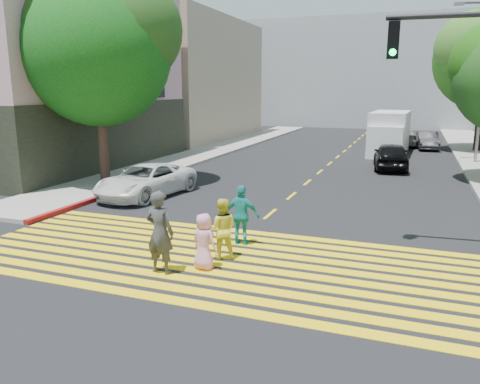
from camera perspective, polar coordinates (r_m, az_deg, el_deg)
The scene contains 18 objects.
ground at distance 10.92m, azimuth -5.58°, elevation -10.40°, with size 120.00×120.00×0.00m, color black.
sidewalk_left at distance 33.88m, azimuth -2.30°, elevation 5.37°, with size 3.00×40.00×0.15m, color gray.
curb_red at distance 19.29m, azimuth -16.33°, elevation -0.50°, with size 0.20×8.00×0.16m, color maroon.
crosswalk at distance 11.99m, azimuth -2.90°, elevation -8.19°, with size 13.40×5.30×0.01m.
lane_line at distance 32.12m, azimuth 12.24°, elevation 4.58°, with size 0.12×34.40×0.01m.
building_left_pink at distance 29.34m, azimuth -24.43°, elevation 12.02°, with size 12.10×14.10×11.00m.
building_left_tan at distance 42.31m, azimuth -8.80°, elevation 13.32°, with size 12.00×16.00×10.00m, color tan.
backdrop_block at distance 57.23m, azimuth 16.36°, elevation 13.70°, with size 30.00×8.00×12.00m, color gray.
tree_left at distance 21.69m, azimuth -16.77°, elevation 16.87°, with size 7.82×7.63×9.05m.
pedestrian_man at distance 10.99m, azimuth -9.74°, elevation -4.88°, with size 0.72×0.47×1.98m, color #393939.
pedestrian_woman at distance 11.85m, azimuth -2.23°, elevation -4.47°, with size 0.76×0.59×1.56m, color yellow.
pedestrian_child at distance 11.20m, azimuth -4.42°, elevation -6.04°, with size 0.67×0.44×1.37m, color pink.
pedestrian_extra at distance 12.85m, azimuth 0.23°, elevation -2.86°, with size 0.98×0.41×1.67m, color teal.
white_sedan at distance 19.12m, azimuth -11.37°, elevation 1.39°, with size 2.15×4.66×1.30m, color silver.
dark_car_near at distance 26.48m, azimuth 17.92°, elevation 4.23°, with size 1.72×4.28×1.46m, color black.
silver_car at distance 37.87m, azimuth 19.06°, elevation 6.36°, with size 1.89×4.66×1.35m, color #A2A2A2.
dark_car_parked at distance 36.39m, azimuth 21.85°, elevation 5.85°, with size 1.33×3.81×1.26m, color black.
white_van at distance 32.52m, azimuth 17.71°, elevation 6.71°, with size 2.48×6.01×2.79m.
Camera 1 is at (4.46, -9.03, 4.22)m, focal length 35.00 mm.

